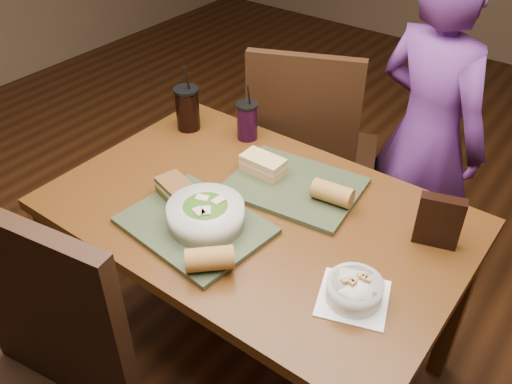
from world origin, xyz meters
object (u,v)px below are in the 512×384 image
Objects in this scene: sandwich_near at (175,189)px; baguette_near at (210,259)px; diner at (427,136)px; salad_bowl at (206,213)px; baguette_far at (332,193)px; soup_bowl at (354,290)px; sandwich_far at (263,165)px; dining_table at (256,231)px; cup_berry at (247,121)px; tray_near at (195,225)px; cup_cola at (188,108)px; chip_bag at (439,221)px; tray_far at (294,186)px; chair_far at (314,149)px.

baguette_near reaches higher than sandwich_near.
salad_bowl is at bearing 90.64° from diner.
soup_bowl is at bearing -50.95° from baguette_far.
sandwich_near is 1.06× the size of baguette_far.
sandwich_far is (-0.52, 0.31, 0.01)m from soup_bowl.
cup_berry reaches higher than dining_table.
tray_near is 1.60× the size of cup_cola.
cup_cola reaches higher than soup_bowl.
sandwich_near is (-0.14, 0.07, 0.04)m from tray_near.
sandwich_near is 0.53× the size of cup_cola.
cup_berry is at bearing 152.59° from chip_bag.
salad_bowl reaches higher than tray_far.
cup_berry is at bearing 131.28° from dining_table.
dining_table is 0.23m from salad_bowl.
tray_far is at bearing 78.46° from dining_table.
cup_cola is (-0.58, 0.55, 0.04)m from baguette_near.
dining_table is at bearing -48.72° from cup_berry.
dining_table is at bearing -60.40° from sandwich_far.
sandwich_far is (-0.09, 0.16, 0.14)m from dining_table.
salad_bowl is at bearing -178.15° from soup_bowl.
cup_cola is at bearing 171.28° from tray_far.
sandwich_far is at bearing 119.60° from dining_table.
tray_far is 0.47m from baguette_near.
dining_table is 5.70× the size of soup_bowl.
cup_cola is at bearing 159.09° from chip_bag.
diner is 1.03m from salad_bowl.
sandwich_far is 0.60m from chip_bag.
chip_bag is (0.60, 0.03, 0.03)m from sandwich_far.
tray_near is 2.55× the size of chip_bag.
cup_cola is (-0.52, 0.25, 0.18)m from dining_table.
chair_far is at bearing 49.59° from cup_cola.
tray_far is 3.18× the size of baguette_near.
tray_far is 0.13m from sandwich_far.
diner reaches higher than sandwich_far.
diner reaches higher than tray_far.
cup_berry is at bearing 119.54° from baguette_near.
chair_far reaches higher than chip_bag.
chair_far is 0.85m from salad_bowl.
baguette_near reaches higher than dining_table.
tray_near is at bearing -24.75° from sandwich_near.
chair_far is 4.49× the size of salad_bowl.
sandwich_near is at bearing 177.57° from soup_bowl.
sandwich_far is at bearing 81.53° from diner.
chair_far is 2.48× the size of tray_far.
tray_far is at bearing 90.75° from diner.
diner is 3.37× the size of tray_near.
sandwich_far is at bearing 165.26° from chip_bag.
tray_near is at bearing -175.93° from soup_bowl.
diner is 1.06m from tray_near.
baguette_far is 0.49× the size of cup_cola.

